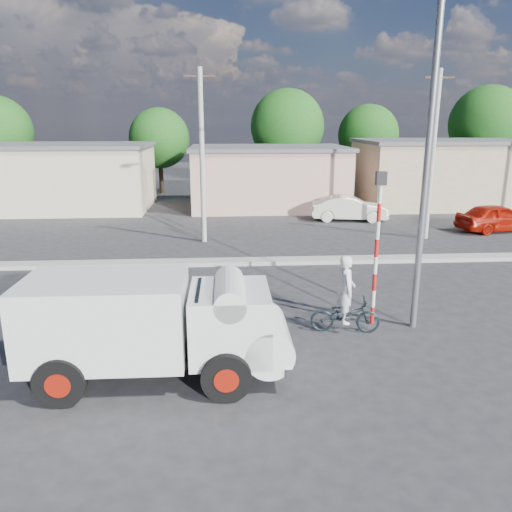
{
  "coord_description": "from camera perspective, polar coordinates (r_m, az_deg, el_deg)",
  "views": [
    {
      "loc": [
        -1.03,
        -11.69,
        5.68
      ],
      "look_at": [
        0.02,
        4.36,
        1.3
      ],
      "focal_mm": 35.0,
      "sensor_mm": 36.0,
      "label": 1
    }
  ],
  "objects": [
    {
      "name": "building_row",
      "position": [
        33.95,
        -0.13,
        9.22
      ],
      "size": [
        37.8,
        7.3,
        4.44
      ],
      "color": "beige",
      "rests_on": "ground"
    },
    {
      "name": "traffic_pole",
      "position": [
        14.19,
        13.7,
        2.23
      ],
      "size": [
        0.28,
        0.18,
        4.36
      ],
      "color": "red",
      "rests_on": "ground"
    },
    {
      "name": "median",
      "position": [
        20.5,
        -0.72,
        -0.63
      ],
      "size": [
        40.0,
        0.8,
        0.16
      ],
      "primitive_type": "cube",
      "color": "#99968E",
      "rests_on": "ground"
    },
    {
      "name": "tree_row",
      "position": [
        41.12,
        8.41,
        14.06
      ],
      "size": [
        51.24,
        7.43,
        8.42
      ],
      "color": "#38281E",
      "rests_on": "ground"
    },
    {
      "name": "truck",
      "position": [
        11.34,
        -11.14,
        -7.64
      ],
      "size": [
        5.81,
        2.4,
        2.39
      ],
      "rotation": [
        0.0,
        0.0,
        -0.0
      ],
      "color": "black",
      "rests_on": "ground"
    },
    {
      "name": "bicycle",
      "position": [
        14.06,
        10.16,
        -6.65
      ],
      "size": [
        1.97,
        0.92,
        1.0
      ],
      "primitive_type": "imported",
      "rotation": [
        0.0,
        0.0,
        1.43
      ],
      "color": "black",
      "rests_on": "ground"
    },
    {
      "name": "car_cream",
      "position": [
        29.77,
        10.58,
        5.38
      ],
      "size": [
        4.54,
        2.05,
        1.45
      ],
      "primitive_type": "imported",
      "rotation": [
        0.0,
        0.0,
        1.45
      ],
      "color": "silver",
      "rests_on": "ground"
    },
    {
      "name": "car_red",
      "position": [
        29.27,
        25.82,
        3.97
      ],
      "size": [
        4.55,
        2.51,
        1.47
      ],
      "primitive_type": "imported",
      "rotation": [
        0.0,
        0.0,
        1.76
      ],
      "color": "#9B1205",
      "rests_on": "ground"
    },
    {
      "name": "utility_poles",
      "position": [
        24.13,
        6.61,
        11.29
      ],
      "size": [
        35.4,
        0.24,
        8.0
      ],
      "color": "#99968E",
      "rests_on": "ground"
    },
    {
      "name": "cyclist",
      "position": [
        13.9,
        10.25,
        -4.94
      ],
      "size": [
        0.54,
        0.75,
        1.89
      ],
      "primitive_type": "imported",
      "rotation": [
        0.0,
        0.0,
        1.43
      ],
      "color": "white",
      "rests_on": "ground"
    },
    {
      "name": "ground_plane",
      "position": [
        13.04,
        1.19,
        -10.6
      ],
      "size": [
        120.0,
        120.0,
        0.0
      ],
      "primitive_type": "plane",
      "color": "#29292C",
      "rests_on": "ground"
    },
    {
      "name": "streetlight",
      "position": [
        13.91,
        18.46,
        11.51
      ],
      "size": [
        2.34,
        0.22,
        9.0
      ],
      "color": "slate",
      "rests_on": "ground"
    }
  ]
}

